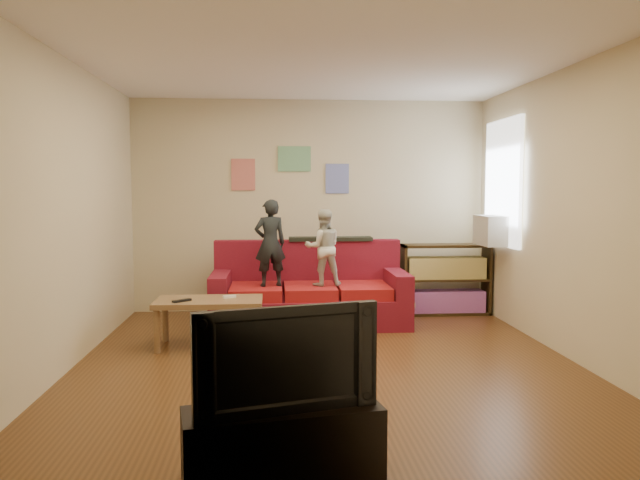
{
  "coord_description": "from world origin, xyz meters",
  "views": [
    {
      "loc": [
        -0.48,
        -5.51,
        1.57
      ],
      "look_at": [
        0.0,
        0.8,
        1.05
      ],
      "focal_mm": 35.0,
      "sensor_mm": 36.0,
      "label": 1
    }
  ],
  "objects": [
    {
      "name": "room_shell",
      "position": [
        0.0,
        0.0,
        1.35
      ],
      "size": [
        4.52,
        5.02,
        2.72
      ],
      "color": "brown",
      "rests_on": "ground"
    },
    {
      "name": "sofa",
      "position": [
        -0.06,
        1.68,
        0.33
      ],
      "size": [
        2.24,
        1.03,
        0.99
      ],
      "color": "maroon",
      "rests_on": "ground"
    },
    {
      "name": "child_a",
      "position": [
        -0.51,
        1.5,
        0.96
      ],
      "size": [
        0.4,
        0.31,
        0.98
      ],
      "primitive_type": "imported",
      "rotation": [
        0.0,
        0.0,
        3.38
      ],
      "color": "black",
      "rests_on": "sofa"
    },
    {
      "name": "child_b",
      "position": [
        0.09,
        1.5,
        0.91
      ],
      "size": [
        0.46,
        0.37,
        0.87
      ],
      "primitive_type": "imported",
      "rotation": [
        0.0,
        0.0,
        3.25
      ],
      "color": "beige",
      "rests_on": "sofa"
    },
    {
      "name": "coffee_table",
      "position": [
        -1.12,
        0.69,
        0.41
      ],
      "size": [
        1.05,
        0.58,
        0.47
      ],
      "color": "olive",
      "rests_on": "ground"
    },
    {
      "name": "remote",
      "position": [
        -1.37,
        0.57,
        0.49
      ],
      "size": [
        0.18,
        0.17,
        0.02
      ],
      "primitive_type": "cube",
      "rotation": [
        0.0,
        0.0,
        0.72
      ],
      "color": "black",
      "rests_on": "coffee_table"
    },
    {
      "name": "game_controller",
      "position": [
        -0.92,
        0.74,
        0.49
      ],
      "size": [
        0.13,
        0.09,
        0.03
      ],
      "primitive_type": "cube",
      "rotation": [
        0.0,
        0.0,
        0.42
      ],
      "color": "white",
      "rests_on": "coffee_table"
    },
    {
      "name": "bookshelf",
      "position": [
        1.67,
        2.09,
        0.39
      ],
      "size": [
        1.1,
        0.33,
        0.88
      ],
      "color": "black",
      "rests_on": "ground"
    },
    {
      "name": "window",
      "position": [
        2.22,
        1.65,
        1.64
      ],
      "size": [
        0.04,
        1.08,
        1.48
      ],
      "primitive_type": "cube",
      "color": "white",
      "rests_on": "room_shell"
    },
    {
      "name": "ac_unit",
      "position": [
        2.1,
        1.65,
        1.08
      ],
      "size": [
        0.28,
        0.55,
        0.35
      ],
      "primitive_type": "cube",
      "color": "#B7B2A3",
      "rests_on": "window"
    },
    {
      "name": "artwork_left",
      "position": [
        -0.85,
        2.48,
        1.75
      ],
      "size": [
        0.3,
        0.01,
        0.4
      ],
      "primitive_type": "cube",
      "color": "#D87266",
      "rests_on": "room_shell"
    },
    {
      "name": "artwork_center",
      "position": [
        -0.2,
        2.48,
        1.95
      ],
      "size": [
        0.42,
        0.01,
        0.32
      ],
      "primitive_type": "cube",
      "color": "#72B27F",
      "rests_on": "room_shell"
    },
    {
      "name": "artwork_right",
      "position": [
        0.35,
        2.48,
        1.7
      ],
      "size": [
        0.3,
        0.01,
        0.38
      ],
      "primitive_type": "cube",
      "color": "#727FCC",
      "rests_on": "room_shell"
    },
    {
      "name": "file_box",
      "position": [
        0.91,
        1.46,
        0.15
      ],
      "size": [
        0.42,
        0.32,
        0.29
      ],
      "color": "beige",
      "rests_on": "ground"
    },
    {
      "name": "tv_stand",
      "position": [
        -0.43,
        -2.25,
        0.2
      ],
      "size": [
        1.11,
        0.55,
        0.4
      ],
      "primitive_type": "cube",
      "rotation": [
        0.0,
        0.0,
        0.19
      ],
      "color": "black",
      "rests_on": "ground"
    },
    {
      "name": "television",
      "position": [
        -0.43,
        -2.25,
        0.69
      ],
      "size": [
        0.99,
        0.4,
        0.57
      ],
      "primitive_type": "imported",
      "rotation": [
        0.0,
        0.0,
        0.28
      ],
      "color": "black",
      "rests_on": "tv_stand"
    },
    {
      "name": "tissue",
      "position": [
        0.48,
        0.61,
        0.05
      ],
      "size": [
        0.11,
        0.11,
        0.1
      ],
      "primitive_type": "sphere",
      "rotation": [
        0.0,
        0.0,
        -0.05
      ],
      "color": "white",
      "rests_on": "ground"
    }
  ]
}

